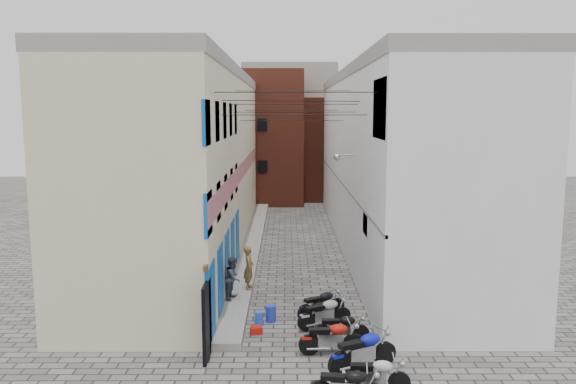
{
  "coord_description": "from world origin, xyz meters",
  "views": [
    {
      "loc": [
        -0.29,
        -15.46,
        6.89
      ],
      "look_at": [
        -0.2,
        11.9,
        3.0
      ],
      "focal_mm": 35.0,
      "sensor_mm": 36.0,
      "label": 1
    }
  ],
  "objects_px": {
    "water_jug_near": "(259,318)",
    "water_jug_far": "(271,313)",
    "person_a": "(249,268)",
    "motorcycle_a": "(347,384)",
    "motorcycle_d": "(331,336)",
    "motorcycle_g": "(321,303)",
    "motorcycle_f": "(325,311)",
    "motorcycle_e": "(341,326)",
    "red_crate": "(256,330)",
    "motorcycle_b": "(375,373)",
    "person_b": "(233,278)",
    "motorcycle_c": "(363,349)"
  },
  "relations": [
    {
      "from": "motorcycle_c",
      "to": "motorcycle_e",
      "type": "xyz_separation_m",
      "value": [
        -0.4,
        1.9,
        -0.11
      ]
    },
    {
      "from": "person_b",
      "to": "motorcycle_d",
      "type": "bearing_deg",
      "value": -129.25
    },
    {
      "from": "person_b",
      "to": "water_jug_far",
      "type": "distance_m",
      "value": 2.24
    },
    {
      "from": "person_a",
      "to": "motorcycle_g",
      "type": "bearing_deg",
      "value": -132.94
    },
    {
      "from": "motorcycle_e",
      "to": "red_crate",
      "type": "height_order",
      "value": "motorcycle_e"
    },
    {
      "from": "motorcycle_a",
      "to": "person_a",
      "type": "distance_m",
      "value": 8.6
    },
    {
      "from": "person_a",
      "to": "red_crate",
      "type": "xyz_separation_m",
      "value": [
        0.47,
        -3.74,
        -0.97
      ]
    },
    {
      "from": "motorcycle_d",
      "to": "person_b",
      "type": "xyz_separation_m",
      "value": [
        -3.2,
        4.16,
        0.46
      ]
    },
    {
      "from": "motorcycle_d",
      "to": "motorcycle_f",
      "type": "bearing_deg",
      "value": 177.9
    },
    {
      "from": "person_a",
      "to": "red_crate",
      "type": "bearing_deg",
      "value": -173.33
    },
    {
      "from": "motorcycle_f",
      "to": "red_crate",
      "type": "height_order",
      "value": "motorcycle_f"
    },
    {
      "from": "person_b",
      "to": "red_crate",
      "type": "height_order",
      "value": "person_b"
    },
    {
      "from": "motorcycle_a",
      "to": "motorcycle_c",
      "type": "height_order",
      "value": "motorcycle_c"
    },
    {
      "from": "water_jug_near",
      "to": "water_jug_far",
      "type": "distance_m",
      "value": 0.5
    },
    {
      "from": "motorcycle_c",
      "to": "person_a",
      "type": "relative_size",
      "value": 1.28
    },
    {
      "from": "person_a",
      "to": "water_jug_near",
      "type": "height_order",
      "value": "person_a"
    },
    {
      "from": "motorcycle_g",
      "to": "water_jug_far",
      "type": "height_order",
      "value": "motorcycle_g"
    },
    {
      "from": "water_jug_far",
      "to": "person_b",
      "type": "bearing_deg",
      "value": 130.94
    },
    {
      "from": "motorcycle_c",
      "to": "motorcycle_g",
      "type": "height_order",
      "value": "motorcycle_c"
    },
    {
      "from": "motorcycle_d",
      "to": "motorcycle_g",
      "type": "xyz_separation_m",
      "value": [
        -0.11,
        2.88,
        -0.02
      ]
    },
    {
      "from": "motorcycle_d",
      "to": "water_jug_near",
      "type": "relative_size",
      "value": 4.22
    },
    {
      "from": "person_b",
      "to": "water_jug_near",
      "type": "relative_size",
      "value": 3.4
    },
    {
      "from": "motorcycle_b",
      "to": "motorcycle_f",
      "type": "bearing_deg",
      "value": -162.7
    },
    {
      "from": "motorcycle_f",
      "to": "motorcycle_a",
      "type": "bearing_deg",
      "value": -22.54
    },
    {
      "from": "person_a",
      "to": "red_crate",
      "type": "relative_size",
      "value": 4.6
    },
    {
      "from": "motorcycle_a",
      "to": "water_jug_near",
      "type": "relative_size",
      "value": 4.05
    },
    {
      "from": "motorcycle_f",
      "to": "motorcycle_c",
      "type": "bearing_deg",
      "value": -9.71
    },
    {
      "from": "motorcycle_a",
      "to": "red_crate",
      "type": "bearing_deg",
      "value": -144.63
    },
    {
      "from": "motorcycle_a",
      "to": "motorcycle_b",
      "type": "bearing_deg",
      "value": 135.7
    },
    {
      "from": "motorcycle_d",
      "to": "motorcycle_f",
      "type": "distance_m",
      "value": 2.0
    },
    {
      "from": "motorcycle_c",
      "to": "motorcycle_d",
      "type": "height_order",
      "value": "motorcycle_c"
    },
    {
      "from": "motorcycle_d",
      "to": "person_a",
      "type": "height_order",
      "value": "person_a"
    },
    {
      "from": "person_a",
      "to": "person_b",
      "type": "relative_size",
      "value": 1.08
    },
    {
      "from": "motorcycle_d",
      "to": "red_crate",
      "type": "distance_m",
      "value": 2.74
    },
    {
      "from": "motorcycle_a",
      "to": "person_a",
      "type": "bearing_deg",
      "value": -153.9
    },
    {
      "from": "person_a",
      "to": "motorcycle_a",
      "type": "bearing_deg",
      "value": -161.11
    },
    {
      "from": "red_crate",
      "to": "motorcycle_c",
      "type": "bearing_deg",
      "value": -40.42
    },
    {
      "from": "person_b",
      "to": "red_crate",
      "type": "bearing_deg",
      "value": -146.81
    },
    {
      "from": "water_jug_near",
      "to": "red_crate",
      "type": "relative_size",
      "value": 1.25
    },
    {
      "from": "motorcycle_b",
      "to": "motorcycle_f",
      "type": "distance_m",
      "value": 4.33
    },
    {
      "from": "motorcycle_e",
      "to": "motorcycle_g",
      "type": "xyz_separation_m",
      "value": [
        -0.47,
        2.01,
        0.03
      ]
    },
    {
      "from": "water_jug_near",
      "to": "motorcycle_e",
      "type": "bearing_deg",
      "value": -28.28
    },
    {
      "from": "motorcycle_g",
      "to": "motorcycle_d",
      "type": "bearing_deg",
      "value": -28.09
    },
    {
      "from": "water_jug_far",
      "to": "motorcycle_e",
      "type": "bearing_deg",
      "value": -37.92
    },
    {
      "from": "motorcycle_g",
      "to": "water_jug_far",
      "type": "relative_size",
      "value": 3.36
    },
    {
      "from": "motorcycle_d",
      "to": "motorcycle_f",
      "type": "xyz_separation_m",
      "value": [
        -0.06,
        2.0,
        -0.0
      ]
    },
    {
      "from": "motorcycle_c",
      "to": "motorcycle_f",
      "type": "relative_size",
      "value": 1.12
    },
    {
      "from": "water_jug_far",
      "to": "motorcycle_g",
      "type": "bearing_deg",
      "value": 10.58
    },
    {
      "from": "motorcycle_d",
      "to": "person_a",
      "type": "bearing_deg",
      "value": -156.63
    },
    {
      "from": "motorcycle_a",
      "to": "water_jug_far",
      "type": "distance_m",
      "value": 5.74
    }
  ]
}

